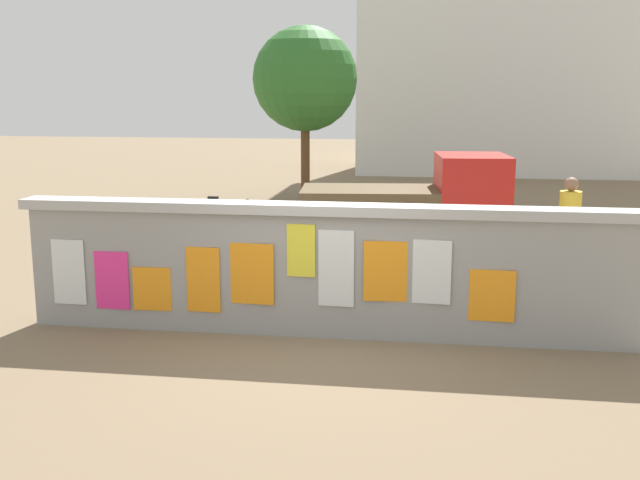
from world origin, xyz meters
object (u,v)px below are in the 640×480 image
object	(u,v)px
tree_roadside	(305,79)
bicycle_near	(368,279)
motorcycle	(190,251)
bicycle_far	(221,227)
person_walking	(569,217)
auto_rickshaw_truck	(415,208)

from	to	relation	value
tree_roadside	bicycle_near	bearing A→B (deg)	-75.60
motorcycle	tree_roadside	xyz separation A→B (m)	(0.33, 9.05, 2.78)
motorcycle	bicycle_near	size ratio (longest dim) A/B	1.11
tree_roadside	bicycle_far	bearing A→B (deg)	-95.23
motorcycle	bicycle_near	distance (m)	3.09
bicycle_far	motorcycle	bearing A→B (deg)	-84.67
person_walking	tree_roadside	bearing A→B (deg)	124.71
auto_rickshaw_truck	person_walking	xyz separation A→B (m)	(2.46, -1.16, 0.09)
motorcycle	bicycle_far	bearing A→B (deg)	95.33
auto_rickshaw_truck	motorcycle	bearing A→B (deg)	-148.42
bicycle_near	bicycle_far	distance (m)	4.87
motorcycle	auto_rickshaw_truck	bearing A→B (deg)	31.58
bicycle_far	person_walking	size ratio (longest dim) A/B	1.06
bicycle_near	tree_roadside	world-z (taller)	tree_roadside
bicycle_near	bicycle_far	world-z (taller)	same
bicycle_near	auto_rickshaw_truck	bearing A→B (deg)	80.04
motorcycle	bicycle_near	xyz separation A→B (m)	(2.91, -1.01, -0.10)
bicycle_near	tree_roadside	xyz separation A→B (m)	(-2.58, 10.06, 2.88)
auto_rickshaw_truck	bicycle_near	world-z (taller)	auto_rickshaw_truck
person_walking	tree_roadside	size ratio (longest dim) A/B	0.35
auto_rickshaw_truck	bicycle_far	size ratio (longest dim) A/B	2.18
bicycle_near	person_walking	distance (m)	3.66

